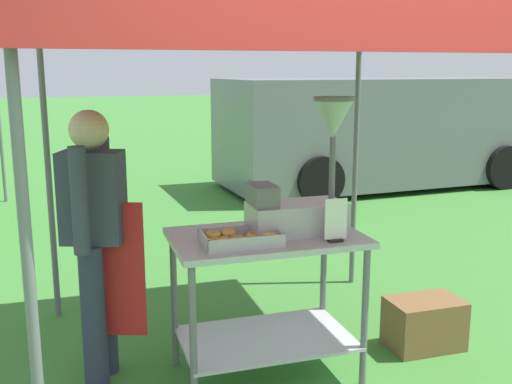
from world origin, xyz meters
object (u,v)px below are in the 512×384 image
donut_cart (266,275)px  menu_sign (336,223)px  stall_canopy (261,21)px  vendor (96,234)px  donut_tray (240,239)px  donut_fryer (304,188)px  supply_crate (424,323)px  van_grey (384,130)px

donut_cart → menu_sign: bearing=-37.4°
stall_canopy → donut_cart: size_ratio=2.40×
vendor → donut_tray: bearing=-26.2°
stall_canopy → donut_fryer: bearing=-25.2°
vendor → supply_crate: vendor is taller
stall_canopy → van_grey: bearing=54.2°
stall_canopy → menu_sign: 1.20m
supply_crate → stall_canopy: bearing=177.0°
donut_cart → vendor: (-0.95, 0.24, 0.27)m
stall_canopy → vendor: stall_canopy is taller
vendor → van_grey: van_grey is taller
stall_canopy → supply_crate: 2.23m
donut_fryer → donut_cart: bearing=177.7°
donut_tray → donut_fryer: bearing=15.8°
stall_canopy → donut_fryer: 0.98m
donut_cart → van_grey: van_grey is taller
vendor → supply_crate: bearing=-5.5°
stall_canopy → van_grey: stall_canopy is taller
van_grey → supply_crate: bearing=-116.4°
donut_tray → donut_fryer: donut_fryer is taller
donut_fryer → menu_sign: 0.30m
menu_sign → van_grey: van_grey is taller
donut_cart → donut_fryer: donut_fryer is taller
vendor → menu_sign: bearing=-21.0°
donut_fryer → vendor: (-1.17, 0.25, -0.24)m
donut_fryer → supply_crate: donut_fryer is taller
vendor → van_grey: 6.82m
donut_fryer → supply_crate: size_ratio=1.64×
menu_sign → supply_crate: bearing=19.7°
menu_sign → vendor: 1.36m
menu_sign → vendor: vendor is taller
vendor → donut_fryer: bearing=-12.0°
donut_cart → van_grey: (3.70, 5.24, 0.24)m
donut_tray → menu_sign: size_ratio=1.74×
donut_fryer → supply_crate: (0.90, 0.05, -0.98)m
stall_canopy → vendor: 1.53m
vendor → van_grey: size_ratio=0.31×
donut_tray → supply_crate: size_ratio=0.89×
menu_sign → stall_canopy: bearing=133.1°
vendor → supply_crate: size_ratio=3.34×
van_grey → vendor: bearing=-132.9°
donut_cart → donut_tray: 0.36m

